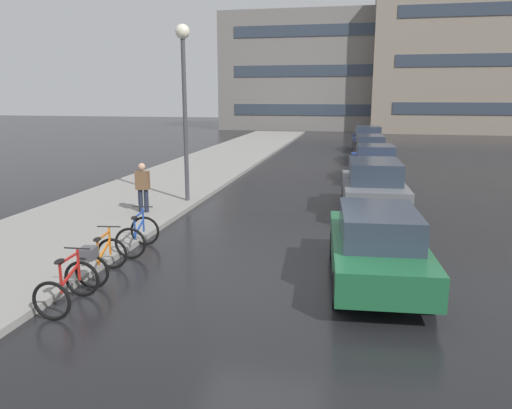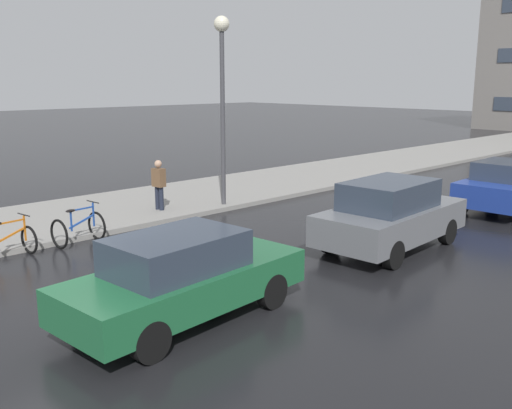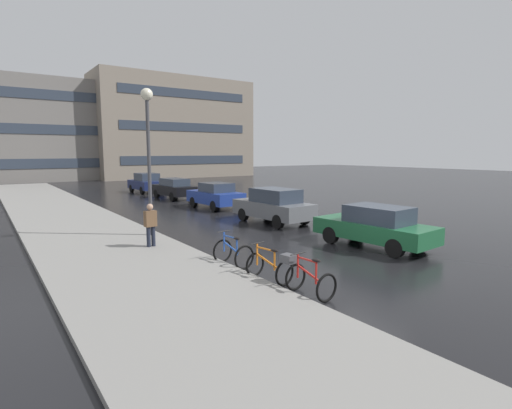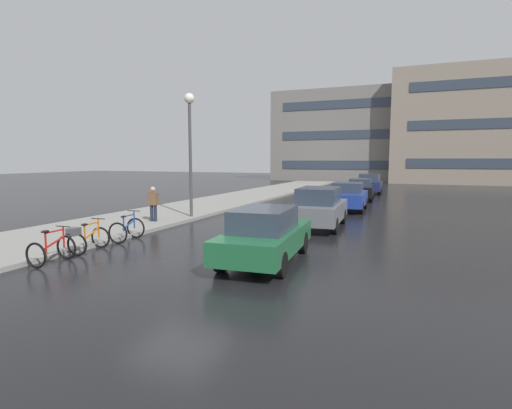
# 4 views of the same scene
# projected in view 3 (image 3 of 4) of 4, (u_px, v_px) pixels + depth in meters

# --- Properties ---
(ground_plane) EXTENTS (140.00, 140.00, 0.00)m
(ground_plane) POSITION_uv_depth(u_px,v_px,m) (359.00, 263.00, 12.45)
(ground_plane) COLOR black
(sidewalk_kerb) EXTENTS (4.80, 60.00, 0.14)m
(sidewalk_kerb) POSITION_uv_depth(u_px,v_px,m) (84.00, 231.00, 17.17)
(sidewalk_kerb) COLOR gray
(sidewalk_kerb) RESTS_ON ground
(bicycle_nearest) EXTENTS (0.75, 1.13, 0.98)m
(bicycle_nearest) POSITION_uv_depth(u_px,v_px,m) (310.00, 280.00, 9.58)
(bicycle_nearest) COLOR black
(bicycle_nearest) RESTS_ON ground
(bicycle_second) EXTENTS (0.84, 1.49, 0.98)m
(bicycle_second) POSITION_uv_depth(u_px,v_px,m) (274.00, 265.00, 10.57)
(bicycle_second) COLOR black
(bicycle_second) RESTS_ON ground
(bicycle_third) EXTENTS (0.86, 1.20, 1.02)m
(bicycle_third) POSITION_uv_depth(u_px,v_px,m) (233.00, 253.00, 12.13)
(bicycle_third) COLOR black
(bicycle_third) RESTS_ON ground
(car_green) EXTENTS (2.08, 4.49, 1.53)m
(car_green) POSITION_uv_depth(u_px,v_px,m) (375.00, 226.00, 14.50)
(car_green) COLOR #1E6038
(car_green) RESTS_ON ground
(car_grey) EXTENTS (2.10, 4.38, 1.69)m
(car_grey) POSITION_uv_depth(u_px,v_px,m) (274.00, 206.00, 19.50)
(car_grey) COLOR slate
(car_grey) RESTS_ON ground
(car_blue) EXTENTS (2.07, 4.04, 1.57)m
(car_blue) POSITION_uv_depth(u_px,v_px,m) (216.00, 195.00, 24.59)
(car_blue) COLOR navy
(car_blue) RESTS_ON ground
(car_black) EXTENTS (1.97, 4.24, 1.52)m
(car_black) POSITION_uv_depth(u_px,v_px,m) (174.00, 188.00, 29.46)
(car_black) COLOR black
(car_black) RESTS_ON ground
(car_navy) EXTENTS (2.07, 3.93, 1.66)m
(car_navy) POSITION_uv_depth(u_px,v_px,m) (146.00, 183.00, 34.03)
(car_navy) COLOR navy
(car_navy) RESTS_ON ground
(pedestrian) EXTENTS (0.42, 0.28, 1.66)m
(pedestrian) POSITION_uv_depth(u_px,v_px,m) (151.00, 224.00, 13.99)
(pedestrian) COLOR #1E2333
(pedestrian) RESTS_ON ground
(streetlamp) EXTENTS (0.47, 0.47, 5.89)m
(streetlamp) POSITION_uv_depth(u_px,v_px,m) (148.00, 133.00, 15.56)
(streetlamp) COLOR #424247
(streetlamp) RESTS_ON ground
(building_facade_main) EXTENTS (19.96, 8.70, 11.92)m
(building_facade_main) POSITION_uv_depth(u_px,v_px,m) (40.00, 131.00, 48.06)
(building_facade_main) COLOR gray
(building_facade_main) RESTS_ON ground
(building_facade_side) EXTENTS (21.23, 7.68, 13.34)m
(building_facade_side) POSITION_uv_depth(u_px,v_px,m) (175.00, 128.00, 55.09)
(building_facade_side) COLOR gray
(building_facade_side) RESTS_ON ground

